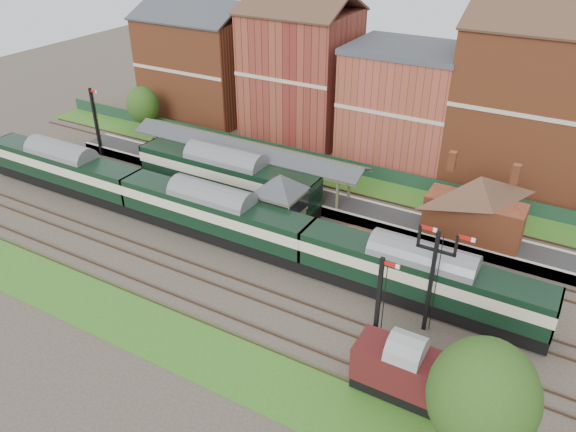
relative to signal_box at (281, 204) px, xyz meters
The scene contains 18 objects.
ground 5.45m from the signal_box, 47.29° to the right, with size 160.00×160.00×0.00m, color #473D33.
grass_back 13.47m from the signal_box, 76.76° to the left, with size 90.00×4.50×0.06m, color #2D6619.
grass_front 15.86m from the signal_box, 78.87° to the right, with size 90.00×5.00×0.06m, color #2D6619.
fence 15.25m from the signal_box, 78.50° to the left, with size 90.00×0.12×1.50m, color #193823.
platform 7.31m from the signal_box, 107.10° to the left, with size 55.00×3.40×1.00m, color #2D2D2D.
signal_box is the anchor object (origin of this frame).
brick_hut 8.25m from the signal_box, ahead, with size 3.20×2.64×2.94m.
station_building 16.37m from the signal_box, 23.43° to the left, with size 8.10×8.10×5.90m.
canopy 10.40m from the signal_box, 140.91° to the left, with size 26.00×3.89×4.08m.
semaphore_bracket 16.16m from the signal_box, 20.92° to the right, with size 3.60×0.25×8.18m.
semaphore_platform_end 27.41m from the signal_box, behind, with size 1.23×0.25×8.00m.
semaphore_siding 16.60m from the signal_box, 38.20° to the right, with size 1.23×0.25×8.00m.
town_backdrop 22.26m from the signal_box, 82.60° to the left, with size 69.00×10.00×16.00m.
dmu_train 5.91m from the signal_box, 146.39° to the right, with size 55.61×2.92×4.27m.
platform_railcar 8.69m from the signal_box, 157.99° to the left, with size 19.53×3.07×4.50m.
goods_van_a 19.90m from the signal_box, 38.06° to the right, with size 5.91×2.56×3.58m.
tree_far 25.25m from the signal_box, 36.11° to the right, with size 5.53×5.53×8.07m.
tree_back 30.53m from the signal_box, 154.76° to the left, with size 4.01×4.01×5.86m.
Camera 1 is at (18.68, -33.36, 26.56)m, focal length 35.00 mm.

